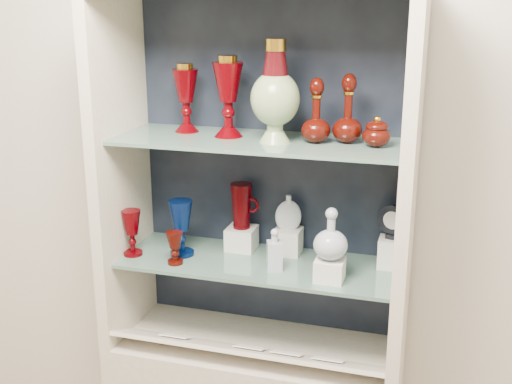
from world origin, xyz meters
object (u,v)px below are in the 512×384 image
(pedestal_lamp_right, at_px, (228,97))
(ruby_decanter_a, at_px, (348,104))
(clear_square_bottle, at_px, (275,249))
(flat_flask, at_px, (288,212))
(lidded_bowl, at_px, (377,131))
(ruby_pitcher, at_px, (241,206))
(enamel_urn, at_px, (275,91))
(ruby_goblet_small, at_px, (175,248))
(cobalt_goblet, at_px, (181,228))
(ruby_goblet_tall, at_px, (132,233))
(cameo_medallion, at_px, (393,221))
(pedestal_lamp_left, at_px, (186,98))
(ruby_decanter_b, at_px, (316,109))
(clear_round_decanter, at_px, (331,235))

(pedestal_lamp_right, relative_size, ruby_decanter_a, 1.08)
(pedestal_lamp_right, relative_size, clear_square_bottle, 1.83)
(ruby_decanter_a, relative_size, flat_flask, 1.91)
(lidded_bowl, height_order, ruby_pitcher, lidded_bowl)
(enamel_urn, height_order, flat_flask, enamel_urn)
(ruby_goblet_small, bearing_deg, ruby_decanter_a, 13.50)
(ruby_decanter_a, xyz_separation_m, cobalt_goblet, (-0.55, -0.05, -0.44))
(enamel_urn, bearing_deg, clear_square_bottle, -71.62)
(ruby_goblet_tall, relative_size, cameo_medallion, 1.37)
(flat_flask, bearing_deg, ruby_decanter_a, -35.34)
(pedestal_lamp_left, relative_size, ruby_decanter_b, 1.06)
(pedestal_lamp_left, distance_m, ruby_goblet_small, 0.50)
(ruby_decanter_b, bearing_deg, pedestal_lamp_right, 177.38)
(clear_square_bottle, height_order, flat_flask, flat_flask)
(clear_square_bottle, bearing_deg, enamel_urn, 108.38)
(ruby_goblet_small, bearing_deg, ruby_goblet_tall, 169.74)
(pedestal_lamp_left, xyz_separation_m, ruby_decanter_a, (0.55, -0.02, 0.01))
(clear_square_bottle, height_order, clear_round_decanter, clear_round_decanter)
(ruby_goblet_small, xyz_separation_m, clear_round_decanter, (0.52, 0.02, 0.09))
(pedestal_lamp_right, xyz_separation_m, ruby_pitcher, (0.02, 0.07, -0.39))
(pedestal_lamp_right, distance_m, flat_flask, 0.45)
(ruby_decanter_b, distance_m, ruby_pitcher, 0.47)
(pedestal_lamp_right, height_order, ruby_decanter_a, pedestal_lamp_right)
(ruby_goblet_tall, distance_m, cameo_medallion, 0.88)
(clear_square_bottle, bearing_deg, ruby_goblet_tall, -178.58)
(lidded_bowl, relative_size, ruby_goblet_tall, 0.60)
(ruby_decanter_b, distance_m, clear_round_decanter, 0.39)
(ruby_pitcher, bearing_deg, lidded_bowl, -7.12)
(ruby_decanter_b, distance_m, clear_square_bottle, 0.47)
(ruby_decanter_b, height_order, ruby_goblet_tall, ruby_decanter_b)
(ruby_goblet_tall, distance_m, flat_flask, 0.54)
(cobalt_goblet, bearing_deg, clear_square_bottle, -5.96)
(ruby_goblet_small, bearing_deg, pedestal_lamp_left, 92.45)
(ruby_decanter_b, relative_size, cobalt_goblet, 1.09)
(enamel_urn, bearing_deg, lidded_bowl, 3.68)
(pedestal_lamp_right, height_order, ruby_goblet_small, pedestal_lamp_right)
(enamel_urn, height_order, ruby_decanter_a, enamel_urn)
(pedestal_lamp_left, bearing_deg, ruby_pitcher, 11.63)
(ruby_decanter_a, bearing_deg, lidded_bowl, -18.97)
(ruby_decanter_b, bearing_deg, ruby_goblet_tall, -173.37)
(ruby_goblet_tall, bearing_deg, clear_round_decanter, -1.31)
(clear_square_bottle, bearing_deg, ruby_decanter_a, 22.48)
(ruby_decanter_a, bearing_deg, clear_round_decanter, -100.42)
(ruby_goblet_tall, height_order, clear_square_bottle, ruby_goblet_tall)
(enamel_urn, distance_m, clear_square_bottle, 0.51)
(pedestal_lamp_left, height_order, enamel_urn, enamel_urn)
(ruby_pitcher, bearing_deg, ruby_decanter_b, -13.41)
(pedestal_lamp_left, xyz_separation_m, clear_round_decanter, (0.53, -0.14, -0.38))
(lidded_bowl, distance_m, ruby_pitcher, 0.56)
(pedestal_lamp_left, distance_m, flat_flask, 0.52)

